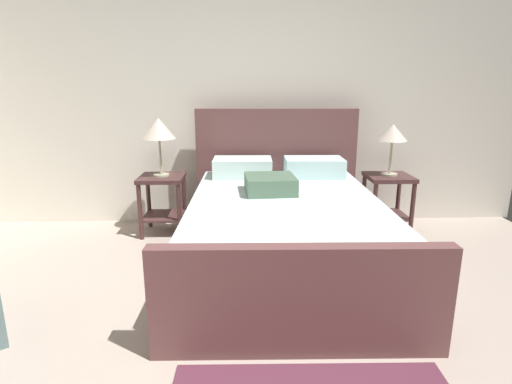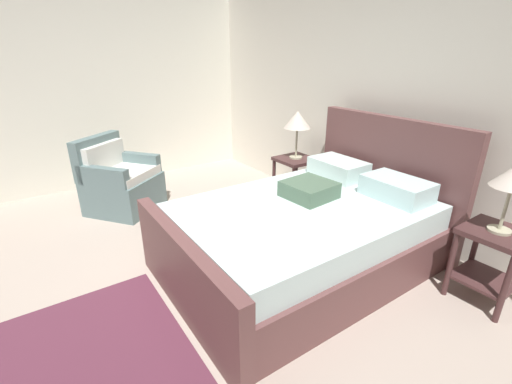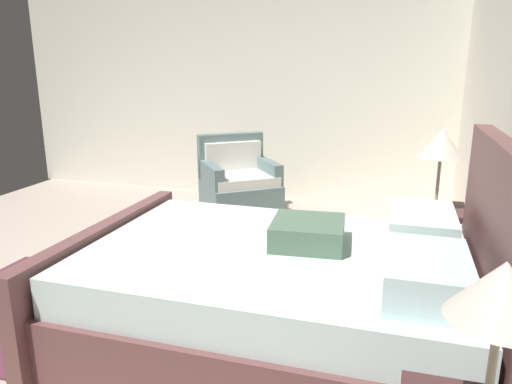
# 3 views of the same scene
# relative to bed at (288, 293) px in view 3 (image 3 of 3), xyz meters

# --- Properties ---
(ground_plane) EXTENTS (5.97, 5.49, 0.02)m
(ground_plane) POSITION_rel_bed_xyz_m (-0.31, -1.51, -0.36)
(ground_plane) COLOR #B3A194
(wall_side_left) EXTENTS (0.12, 5.61, 2.70)m
(wall_side_left) POSITION_rel_bed_xyz_m (-3.36, -1.51, 1.00)
(wall_side_left) COLOR silver
(wall_side_left) RESTS_ON ground
(bed) EXTENTS (1.70, 2.34, 1.25)m
(bed) POSITION_rel_bed_xyz_m (0.00, 0.00, 0.00)
(bed) COLOR brown
(bed) RESTS_ON ground
(table_lamp_right) EXTENTS (0.29, 0.29, 0.51)m
(table_lamp_right) POSITION_rel_bed_xyz_m (1.15, 0.82, 0.66)
(table_lamp_right) COLOR #B7B293
(table_lamp_right) RESTS_ON nightstand_right
(nightstand_left) EXTENTS (0.44, 0.44, 0.60)m
(nightstand_left) POSITION_rel_bed_xyz_m (-1.15, 0.85, 0.05)
(nightstand_left) COLOR #452929
(nightstand_left) RESTS_ON ground
(table_lamp_left) EXTENTS (0.32, 0.32, 0.58)m
(table_lamp_left) POSITION_rel_bed_xyz_m (-1.15, 0.85, 0.71)
(table_lamp_left) COLOR #B7B293
(table_lamp_left) RESTS_ON nightstand_left
(armchair) EXTENTS (1.02, 1.01, 0.90)m
(armchair) POSITION_rel_bed_xyz_m (-2.24, -1.02, -0.00)
(armchair) COLOR slate
(armchair) RESTS_ON ground
(area_rug) EXTENTS (1.42, 1.22, 0.01)m
(area_rug) POSITION_rel_bed_xyz_m (-0.00, -1.88, -0.34)
(area_rug) COLOR #5B2A3C
(area_rug) RESTS_ON ground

